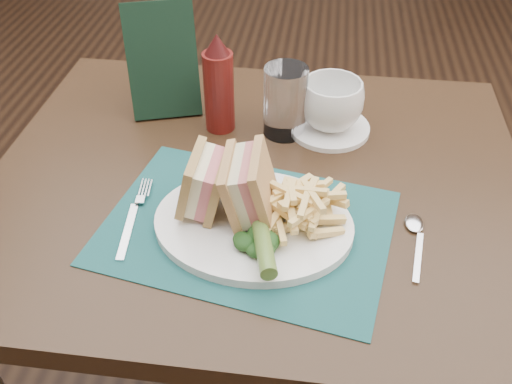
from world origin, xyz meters
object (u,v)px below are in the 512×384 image
Objects in this scene: placemat at (247,227)px; sandwich_half_b at (235,184)px; ketchup_bottle at (219,83)px; coffee_cup at (331,104)px; saucer at (329,128)px; sandwich_half_a at (191,181)px; table_main at (256,315)px; plate at (253,224)px; drinking_glass at (285,101)px; check_presenter at (162,61)px.

placemat is 3.92× the size of sandwich_half_b.
placemat is 0.29m from ketchup_bottle.
sandwich_half_b is 0.94× the size of coffee_cup.
sandwich_half_a is at bearing -127.66° from saucer.
table_main is 9.32× the size of sandwich_half_a.
ketchup_bottle reaches higher than placemat.
ketchup_bottle reaches higher than plate.
placemat is at bearing -112.28° from saucer.
sandwich_half_a is at bearing -89.62° from ketchup_bottle.
table_main is 6.92× the size of drinking_glass.
coffee_cup is at bearing 72.51° from plate.
plate is 1.61× the size of ketchup_bottle.
sandwich_half_b reaches higher than saucer.
check_presenter is (-0.18, 0.30, 0.03)m from sandwich_half_b.
sandwich_half_b is at bearing -76.44° from check_presenter.
table_main is 0.43m from saucer.
check_presenter is at bearing 112.28° from sandwich_half_a.
table_main is 3.00× the size of plate.
plate is 2.60× the size of coffee_cup.
placemat is at bearing -112.28° from coffee_cup.
sandwich_half_b is (-0.02, -0.11, 0.45)m from table_main.
placemat is (0.00, -0.13, 0.38)m from table_main.
saucer is 0.33m from check_presenter.
sandwich_half_a reaches higher than table_main.
sandwich_half_a reaches higher than saucer.
saucer is at bearing 72.51° from plate.
check_presenter is at bearing 119.62° from sandwich_half_b.
sandwich_half_a reaches higher than plate.
drinking_glass is 0.24m from check_presenter.
table_main is 0.46m from drinking_glass.
table_main is at bearing -127.03° from coffee_cup.
table_main is 0.50m from ketchup_bottle.
table_main is at bearing 79.70° from sandwich_half_b.
placemat is at bearing -75.11° from check_presenter.
drinking_glass reaches higher than saucer.
drinking_glass is 0.70× the size of ketchup_bottle.
ketchup_bottle is (-0.20, -0.02, 0.09)m from saucer.
table_main is at bearing 98.24° from plate.
ketchup_bottle reaches higher than sandwich_half_b.
sandwich_half_a is 0.25m from ketchup_bottle.
saucer reaches higher than table_main.
placemat is 2.28× the size of ketchup_bottle.
sandwich_half_a is at bearing -115.83° from drinking_glass.
sandwich_half_b is (0.07, -0.01, 0.00)m from sandwich_half_a.
coffee_cup is at bearing 61.74° from sandwich_half_b.
plate is at bearing -110.42° from saucer.
table_main is 8.33× the size of sandwich_half_b.
check_presenter reaches higher than saucer.
sandwich_half_a is 0.64× the size of saucer.
sandwich_half_b is at bearing 143.37° from placemat.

